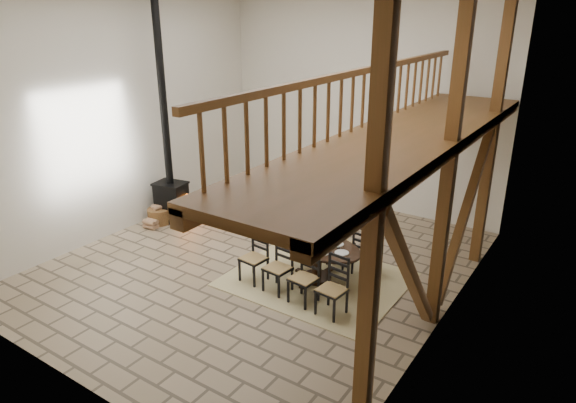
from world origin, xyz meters
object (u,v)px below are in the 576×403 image
Objects in this scene: dining_table at (314,263)px; log_basket at (159,215)px; wood_stove at (169,174)px; log_stack at (151,224)px.

dining_table is 4.07× the size of log_basket.
log_stack is at bearing -104.77° from wood_stove.
log_basket is at bearing -125.59° from wood_stove.
wood_stove is 15.54× the size of log_stack.
dining_table is at bearing -0.14° from log_stack.
wood_stove is 1.18m from log_stack.
dining_table reaches higher than log_stack.
dining_table reaches higher than log_basket.
dining_table is 0.43× the size of wood_stove.
wood_stove is at bearing 63.52° from log_basket.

